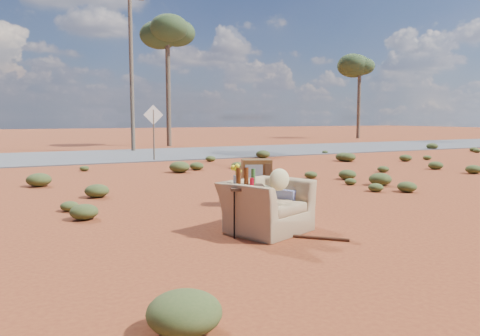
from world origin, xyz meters
name	(u,v)px	position (x,y,z in m)	size (l,w,h in m)	color
ground	(279,230)	(0.00, 0.00, 0.00)	(140.00, 140.00, 0.00)	brown
highway	(102,156)	(0.00, 15.00, 0.02)	(140.00, 7.00, 0.04)	#565659
armchair	(269,199)	(-0.15, 0.04, 0.48)	(1.53, 1.33, 1.03)	#987A53
tv_unit	(256,171)	(0.64, 1.91, 0.67)	(0.68, 0.62, 0.90)	black
side_table	(245,184)	(-0.60, -0.02, 0.74)	(0.65, 0.65, 1.01)	#3A2215
rusty_bar	(290,236)	(-0.09, -0.46, 0.02)	(0.04, 0.04, 1.67)	#4E2514
road_sign	(153,123)	(1.50, 12.00, 1.50)	(0.78, 0.06, 2.19)	brown
eucalyptus_center	(167,36)	(5.00, 21.00, 6.43)	(3.20, 3.20, 7.60)	brown
eucalyptus_right	(360,64)	(22.00, 24.00, 5.94)	(3.20, 3.20, 7.10)	brown
utility_pole_center	(131,68)	(2.00, 17.50, 4.15)	(1.40, 0.20, 8.00)	brown
scrub_patch	(148,186)	(-0.82, 4.41, 0.14)	(17.49, 8.07, 0.33)	#424A20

